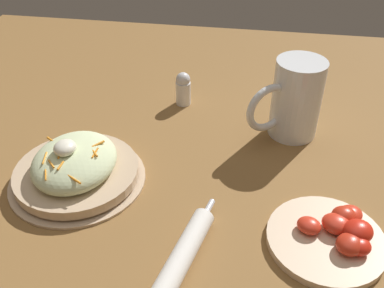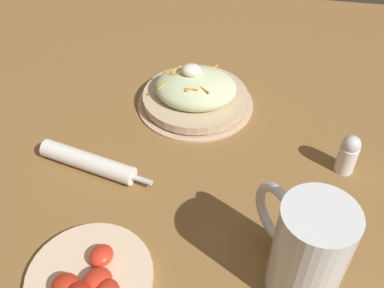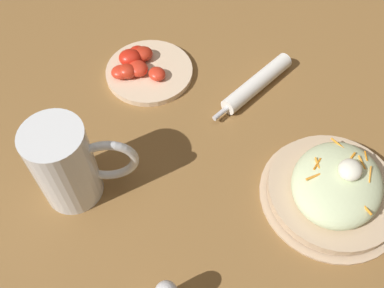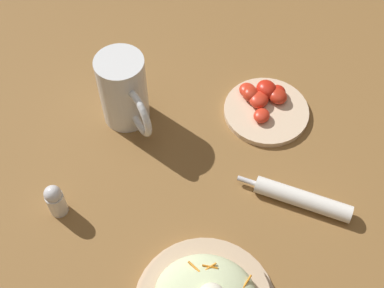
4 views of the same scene
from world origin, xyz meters
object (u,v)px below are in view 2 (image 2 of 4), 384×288
Objects in this scene: beer_mug at (306,254)px; salad_plate at (195,93)px; salt_shaker at (348,154)px; napkin_roll at (89,162)px; tomato_plate at (89,282)px.

salad_plate is at bearing 119.25° from beer_mug.
salt_shaker is at bearing 71.34° from beer_mug.
salt_shaker is at bearing -25.65° from salad_plate.
beer_mug reaches higher than salad_plate.
salad_plate is at bearing 54.53° from napkin_roll.
salad_plate is 3.12× the size of salt_shaker.
beer_mug is 0.25m from salt_shaker.
napkin_roll is 1.21× the size of tomato_plate.
tomato_plate is 0.46m from salt_shaker.
tomato_plate is 2.33× the size of salt_shaker.
beer_mug reaches higher than tomato_plate.
beer_mug is 0.40m from napkin_roll.
salad_plate is 0.26m from napkin_roll.
salt_shaker is (0.08, 0.23, -0.03)m from beer_mug.
tomato_plate reaches higher than napkin_roll.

